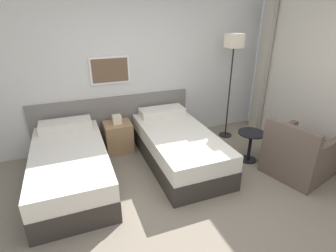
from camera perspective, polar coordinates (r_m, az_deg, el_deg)
name	(u,v)px	position (r m, az deg, el deg)	size (l,w,h in m)	color
ground_plane	(199,216)	(3.28, 6.75, -18.83)	(16.00, 16.00, 0.00)	slate
wall_headboard	(140,69)	(4.59, -6.13, 12.22)	(10.00, 0.10, 2.70)	silver
bed_near_door	(71,166)	(3.84, -20.40, -8.18)	(0.96, 1.95, 0.66)	#332D28
bed_near_window	(178,146)	(4.10, 2.16, -4.39)	(0.96, 1.95, 0.66)	#332D28
nightstand	(118,136)	(4.52, -10.76, -2.22)	(0.45, 0.41, 0.64)	#9E7A51
floor_lamp	(233,51)	(4.74, 14.03, 15.50)	(0.24, 0.24, 1.87)	black
side_table	(250,141)	(4.30, 17.51, -3.14)	(0.41, 0.41, 0.49)	black
armchair	(299,156)	(4.26, 26.61, -5.86)	(1.02, 0.95, 0.85)	brown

